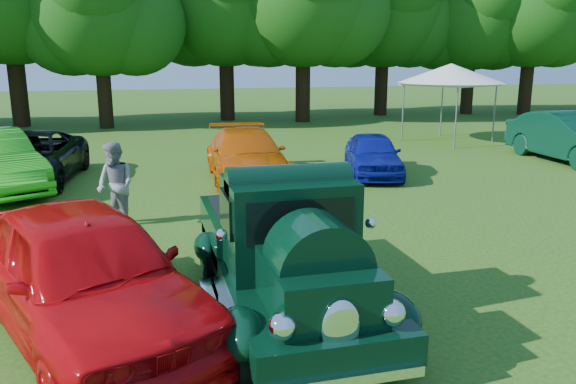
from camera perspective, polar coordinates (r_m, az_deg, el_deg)
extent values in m
plane|color=#224D12|center=(8.68, -3.53, -10.34)|extent=(120.00, 120.00, 0.00)
cylinder|color=black|center=(6.39, -4.42, -15.68)|extent=(0.23, 0.78, 0.78)
cylinder|color=black|center=(6.87, 10.50, -13.68)|extent=(0.23, 0.78, 0.78)
cylinder|color=black|center=(9.11, -7.84, -6.65)|extent=(0.23, 0.78, 0.78)
cylinder|color=black|center=(9.45, 2.79, -5.78)|extent=(0.23, 0.78, 0.78)
cube|color=black|center=(7.89, -0.21, -8.52)|extent=(1.81, 4.74, 0.36)
cube|color=black|center=(6.47, 2.98, -9.60)|extent=(1.16, 1.53, 0.65)
cube|color=black|center=(7.51, 0.05, -3.37)|extent=(1.64, 1.21, 1.26)
cube|color=black|center=(6.91, 1.27, -2.95)|extent=(1.37, 0.06, 0.55)
cube|color=black|center=(9.12, -2.48, -3.50)|extent=(1.81, 2.16, 0.61)
cube|color=black|center=(9.04, -2.50, -1.71)|extent=(1.56, 1.90, 0.05)
ellipsoid|color=black|center=(6.29, -4.74, -14.12)|extent=(0.52, 0.90, 0.52)
ellipsoid|color=black|center=(6.80, 10.82, -12.13)|extent=(0.52, 0.90, 0.52)
ellipsoid|color=black|center=(9.04, -8.28, -5.54)|extent=(0.40, 0.76, 0.44)
ellipsoid|color=black|center=(9.41, 3.17, -4.65)|extent=(0.40, 0.76, 0.44)
ellipsoid|color=white|center=(5.84, 5.37, -13.64)|extent=(0.43, 0.13, 0.63)
sphere|color=white|center=(5.72, -0.59, -13.49)|extent=(0.29, 0.29, 0.29)
sphere|color=white|center=(6.09, 10.49, -12.00)|extent=(0.29, 0.29, 0.29)
cube|color=white|center=(5.95, 5.81, -18.46)|extent=(1.71, 0.12, 0.12)
cube|color=white|center=(10.26, -3.75, -4.04)|extent=(1.71, 0.12, 0.12)
imported|color=#BE080C|center=(7.60, -19.96, -7.78)|extent=(3.87, 5.39, 1.71)
imported|color=black|center=(17.62, -24.79, 3.13)|extent=(3.00, 5.46, 1.45)
imported|color=#C45206|center=(16.32, -4.23, 3.68)|extent=(2.35, 5.24, 1.49)
imported|color=navy|center=(17.33, 8.60, 3.81)|extent=(2.48, 4.07, 1.29)
imported|color=black|center=(21.68, 26.83, 4.98)|extent=(2.01, 5.24, 1.70)
imported|color=gray|center=(12.33, -17.13, 0.68)|extent=(1.09, 1.11, 1.81)
cube|color=silver|center=(24.99, 16.15, 10.49)|extent=(3.94, 3.94, 0.12)
cone|color=silver|center=(24.97, 16.21, 11.52)|extent=(5.78, 5.78, 0.80)
cylinder|color=slate|center=(23.20, 16.69, 7.18)|extent=(0.06, 0.06, 2.39)
cylinder|color=slate|center=(24.84, 11.59, 7.84)|extent=(0.06, 0.06, 2.39)
cylinder|color=slate|center=(25.45, 20.22, 7.42)|extent=(0.06, 0.06, 2.39)
cylinder|color=slate|center=(26.94, 15.33, 8.06)|extent=(0.06, 0.06, 2.39)
cylinder|color=black|center=(32.74, -25.76, 9.79)|extent=(0.87, 0.87, 4.33)
cylinder|color=black|center=(30.46, -18.14, 9.56)|extent=(0.72, 0.72, 3.59)
sphere|color=#144A0F|center=(30.50, -18.72, 17.23)|extent=(6.56, 6.56, 6.56)
cylinder|color=black|center=(32.99, -6.23, 10.88)|extent=(0.83, 0.83, 4.15)
cylinder|color=black|center=(32.01, 1.52, 10.84)|extent=(0.82, 0.82, 4.11)
cylinder|color=black|center=(36.30, 9.46, 10.89)|extent=(0.80, 0.80, 4.01)
sphere|color=#144A0F|center=(36.40, 9.75, 18.08)|extent=(7.32, 7.32, 7.32)
cylinder|color=black|center=(38.35, 17.79, 10.40)|extent=(0.76, 0.76, 3.79)
sphere|color=#144A0F|center=(38.42, 18.27, 16.83)|extent=(6.92, 6.92, 6.92)
cylinder|color=black|center=(39.03, 23.03, 10.20)|extent=(0.80, 0.80, 4.02)
sphere|color=#144A0F|center=(39.13, 23.67, 16.89)|extent=(7.35, 7.35, 7.35)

